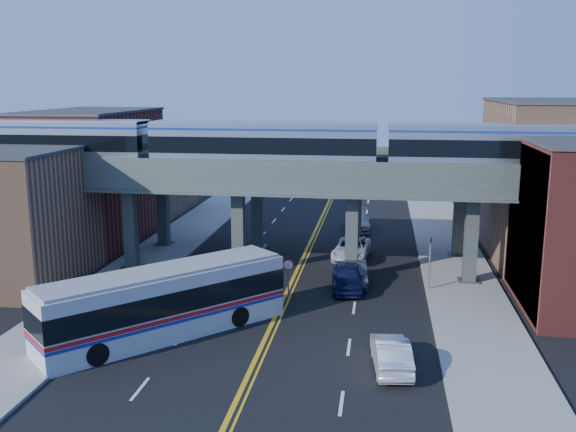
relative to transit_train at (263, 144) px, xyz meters
name	(u,v)px	position (x,y,z in m)	size (l,w,h in m)	color
ground	(276,316)	(2.15, -8.00, -9.29)	(120.00, 120.00, 0.00)	black
sidewalk_west	(149,261)	(-9.35, 2.00, -9.21)	(5.00, 70.00, 0.16)	gray
sidewalk_east	(458,274)	(13.65, 2.00, -9.21)	(5.00, 70.00, 0.16)	gray
building_west_a	(15,218)	(-16.35, -4.00, -4.79)	(8.00, 10.00, 9.00)	#91674B
building_west_b	(93,177)	(-16.35, 8.00, -3.79)	(8.00, 14.00, 11.00)	maroon
building_west_c	(148,174)	(-16.35, 21.00, -5.29)	(8.00, 10.00, 8.00)	#91674B
building_east_b	(546,181)	(20.65, 8.00, -3.29)	(8.00, 14.00, 12.00)	#91674B
building_east_c	(512,177)	(20.65, 21.00, -4.79)	(8.00, 10.00, 9.00)	maroon
mural_panel	(525,230)	(16.70, -4.00, -4.54)	(0.10, 9.50, 9.50)	teal
elevated_viaduct_near	(294,186)	(2.15, 0.00, -2.82)	(52.00, 3.60, 7.40)	#3E4847
elevated_viaduct_far	(306,172)	(2.15, 7.00, -2.82)	(52.00, 3.60, 7.40)	#3E4847
transit_train	(263,144)	(0.00, 0.00, 0.00)	(47.70, 2.99, 3.49)	black
stop_sign	(288,272)	(2.45, -5.00, -7.53)	(0.76, 0.09, 2.63)	slate
traffic_signal	(430,257)	(11.35, -2.00, -6.99)	(0.15, 0.18, 4.10)	slate
transit_bus	(165,303)	(-3.28, -11.78, -7.46)	(11.72, 12.11, 3.56)	silver
car_lane_a	(347,277)	(6.03, -2.48, -8.42)	(2.04, 5.07, 1.73)	#0F143A
car_lane_b	(355,273)	(6.48, -1.19, -8.56)	(1.54, 4.42, 1.46)	#343437
car_lane_c	(352,249)	(5.94, 5.09, -8.50)	(2.59, 5.62, 1.56)	white
car_lane_d	(357,221)	(5.96, 15.56, -8.47)	(2.28, 5.62, 1.63)	#AEAEB3
car_parked_curb	(391,353)	(8.76, -14.21, -8.52)	(1.62, 4.66, 1.53)	silver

